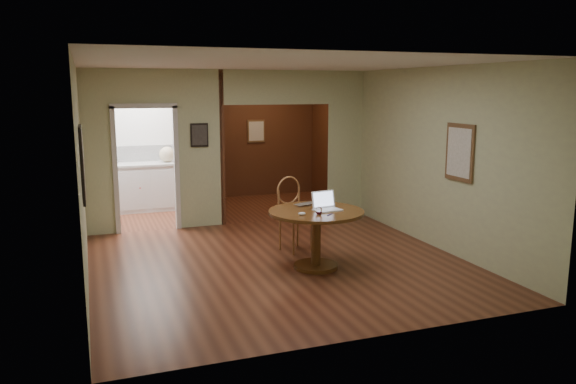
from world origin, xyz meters
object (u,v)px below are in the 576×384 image
object	(u,v)px
dining_table	(316,225)
chair	(293,209)
open_laptop	(326,205)
closed_laptop	(308,205)

from	to	relation	value
dining_table	chair	bearing A→B (deg)	89.05
dining_table	chair	world-z (taller)	chair
dining_table	open_laptop	xyz separation A→B (m)	(0.13, -0.00, 0.27)
open_laptop	dining_table	bearing A→B (deg)	171.07
dining_table	open_laptop	distance (m)	0.30
dining_table	open_laptop	world-z (taller)	open_laptop
dining_table	chair	distance (m)	0.94
chair	closed_laptop	xyz separation A→B (m)	(-0.01, -0.62, 0.19)
dining_table	open_laptop	size ratio (longest dim) A/B	3.36
closed_laptop	open_laptop	bearing A→B (deg)	-89.55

